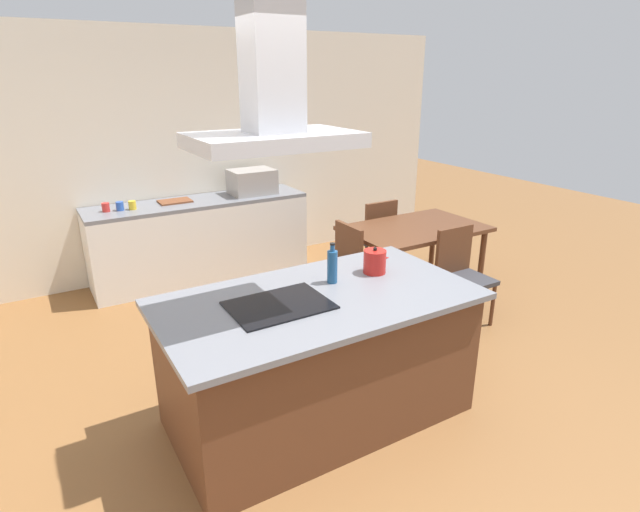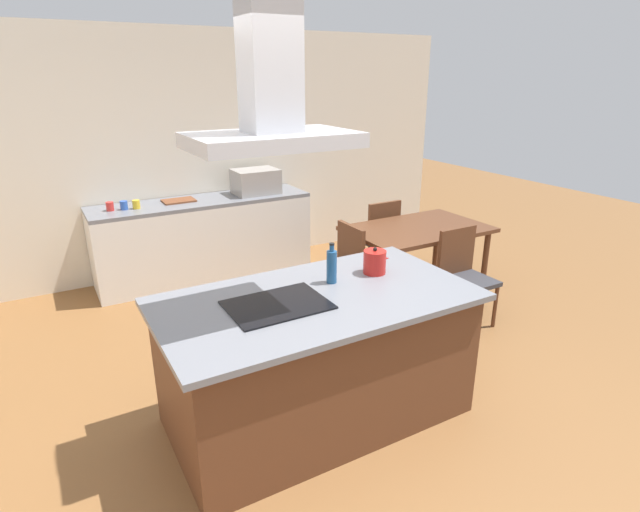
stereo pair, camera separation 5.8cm
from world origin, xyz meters
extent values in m
plane|color=brown|center=(0.00, 1.50, 0.00)|extent=(16.00, 16.00, 0.00)
cube|color=beige|center=(0.00, 3.25, 1.35)|extent=(7.20, 0.10, 2.70)
cube|color=#59331E|center=(0.00, 0.00, 0.43)|extent=(1.92, 0.99, 0.86)
cube|color=slate|center=(0.00, 0.00, 0.88)|extent=(2.02, 1.09, 0.04)
cube|color=black|center=(-0.28, 0.00, 0.91)|extent=(0.60, 0.44, 0.01)
cylinder|color=#B21E19|center=(0.54, 0.15, 0.98)|extent=(0.16, 0.16, 0.17)
sphere|color=black|center=(0.54, 0.15, 1.08)|extent=(0.03, 0.03, 0.03)
cone|color=#B21E19|center=(0.64, 0.15, 0.99)|extent=(0.06, 0.03, 0.04)
cylinder|color=navy|center=(0.19, 0.15, 1.01)|extent=(0.07, 0.07, 0.22)
cylinder|color=navy|center=(0.19, 0.15, 1.15)|extent=(0.03, 0.03, 0.04)
cylinder|color=black|center=(0.19, 0.15, 1.17)|extent=(0.03, 0.03, 0.01)
cube|color=silver|center=(0.15, 2.88, 0.43)|extent=(2.41, 0.62, 0.86)
cube|color=slate|center=(0.15, 2.88, 0.88)|extent=(2.41, 0.62, 0.04)
cube|color=#9E9993|center=(0.81, 2.88, 1.04)|extent=(0.50, 0.38, 0.28)
cylinder|color=red|center=(-0.80, 2.89, 0.95)|extent=(0.08, 0.08, 0.09)
cylinder|color=#2D56B2|center=(-0.67, 2.86, 0.95)|extent=(0.08, 0.08, 0.09)
cylinder|color=gold|center=(-0.55, 2.84, 0.95)|extent=(0.08, 0.08, 0.09)
cube|color=brown|center=(-0.09, 2.93, 0.91)|extent=(0.34, 0.24, 0.02)
cube|color=#59331E|center=(1.88, 1.25, 0.73)|extent=(1.40, 0.90, 0.04)
cylinder|color=#59331E|center=(1.26, 0.88, 0.35)|extent=(0.06, 0.06, 0.71)
cylinder|color=#59331E|center=(2.50, 0.88, 0.35)|extent=(0.06, 0.06, 0.71)
cylinder|color=#59331E|center=(1.26, 1.62, 0.35)|extent=(0.06, 0.06, 0.71)
cylinder|color=#59331E|center=(2.50, 1.62, 0.35)|extent=(0.06, 0.06, 0.71)
cube|color=#333338|center=(1.88, 2.00, 0.43)|extent=(0.42, 0.42, 0.04)
cube|color=#59331E|center=(1.88, 1.81, 0.67)|extent=(0.42, 0.04, 0.44)
cylinder|color=#59331E|center=(1.70, 2.18, 0.21)|extent=(0.04, 0.04, 0.41)
cylinder|color=#59331E|center=(2.06, 2.18, 0.21)|extent=(0.04, 0.04, 0.41)
cylinder|color=#59331E|center=(1.70, 1.82, 0.21)|extent=(0.04, 0.04, 0.41)
cylinder|color=#59331E|center=(2.06, 1.82, 0.21)|extent=(0.04, 0.04, 0.41)
cube|color=#333338|center=(0.88, 1.25, 0.43)|extent=(0.42, 0.42, 0.04)
cube|color=#59331E|center=(1.07, 1.25, 0.67)|extent=(0.04, 0.42, 0.44)
cylinder|color=#59331E|center=(0.70, 1.07, 0.21)|extent=(0.04, 0.04, 0.41)
cylinder|color=#59331E|center=(0.70, 1.43, 0.21)|extent=(0.04, 0.04, 0.41)
cylinder|color=#59331E|center=(1.06, 1.07, 0.21)|extent=(0.04, 0.04, 0.41)
cylinder|color=#59331E|center=(1.06, 1.43, 0.21)|extent=(0.04, 0.04, 0.41)
cube|color=#333338|center=(1.88, 0.50, 0.43)|extent=(0.42, 0.42, 0.04)
cube|color=#59331E|center=(1.88, 0.69, 0.67)|extent=(0.42, 0.04, 0.44)
cylinder|color=#59331E|center=(2.06, 0.32, 0.21)|extent=(0.04, 0.04, 0.41)
cylinder|color=#59331E|center=(1.70, 0.32, 0.21)|extent=(0.04, 0.04, 0.41)
cylinder|color=#59331E|center=(2.06, 0.68, 0.21)|extent=(0.04, 0.04, 0.41)
cylinder|color=#59331E|center=(1.70, 0.68, 0.21)|extent=(0.04, 0.04, 0.41)
cube|color=#ADADB2|center=(-0.28, 0.00, 1.89)|extent=(0.90, 0.55, 0.08)
cube|color=#ADADB2|center=(-0.28, 0.00, 2.28)|extent=(0.28, 0.24, 0.70)
camera|label=1|loc=(-1.49, -2.52, 2.24)|focal=28.51mm
camera|label=2|loc=(-1.44, -2.55, 2.24)|focal=28.51mm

